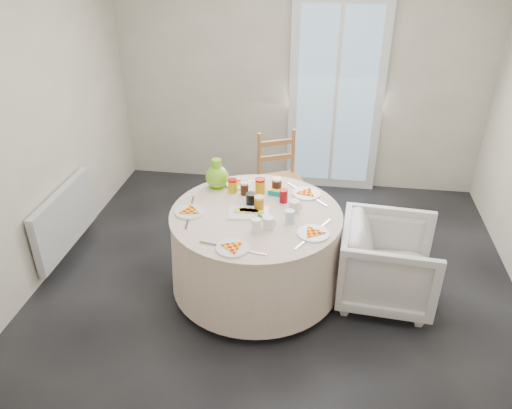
# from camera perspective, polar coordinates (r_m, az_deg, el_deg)

# --- Properties ---
(floor) EXTENTS (4.00, 4.00, 0.00)m
(floor) POSITION_cam_1_polar(r_m,az_deg,el_deg) (4.30, 2.37, -9.32)
(floor) COLOR black
(floor) RESTS_ON ground
(wall_back) EXTENTS (4.00, 0.02, 2.60)m
(wall_back) POSITION_cam_1_polar(r_m,az_deg,el_deg) (5.52, 5.03, 14.86)
(wall_back) COLOR #BCB5A3
(wall_back) RESTS_ON floor
(wall_left) EXTENTS (0.02, 4.00, 2.60)m
(wall_left) POSITION_cam_1_polar(r_m,az_deg,el_deg) (4.29, -25.11, 7.74)
(wall_left) COLOR #BCB5A3
(wall_left) RESTS_ON floor
(glass_door) EXTENTS (1.00, 0.08, 2.10)m
(glass_door) POSITION_cam_1_polar(r_m,az_deg,el_deg) (5.53, 9.11, 11.94)
(glass_door) COLOR silver
(glass_door) RESTS_ON floor
(radiator) EXTENTS (0.07, 1.00, 0.55)m
(radiator) POSITION_cam_1_polar(r_m,az_deg,el_deg) (4.79, -21.00, -1.52)
(radiator) COLOR silver
(radiator) RESTS_ON floor
(table) EXTENTS (1.38, 1.38, 0.70)m
(table) POSITION_cam_1_polar(r_m,az_deg,el_deg) (4.07, 0.00, -5.20)
(table) COLOR beige
(table) RESTS_ON floor
(wooden_chair) EXTENTS (0.54, 0.53, 0.93)m
(wooden_chair) POSITION_cam_1_polar(r_m,az_deg,el_deg) (4.94, 2.90, 2.79)
(wooden_chair) COLOR #A4613D
(wooden_chair) RESTS_ON floor
(armchair) EXTENTS (0.73, 0.78, 0.75)m
(armchair) POSITION_cam_1_polar(r_m,az_deg,el_deg) (4.09, 14.93, -5.93)
(armchair) COLOR silver
(armchair) RESTS_ON floor
(place_settings) EXTENTS (1.53, 1.53, 0.02)m
(place_settings) POSITION_cam_1_polar(r_m,az_deg,el_deg) (3.86, 0.00, -0.39)
(place_settings) COLOR white
(place_settings) RESTS_ON table
(jar_cluster) EXTENTS (0.51, 0.26, 0.15)m
(jar_cluster) POSITION_cam_1_polar(r_m,az_deg,el_deg) (4.06, 0.04, 2.05)
(jar_cluster) COLOR #AF6325
(jar_cluster) RESTS_ON table
(butter_tub) EXTENTS (0.15, 0.12, 0.05)m
(butter_tub) POSITION_cam_1_polar(r_m,az_deg,el_deg) (4.12, 2.37, 1.93)
(butter_tub) COLOR #03949D
(butter_tub) RESTS_ON table
(green_pitcher) EXTENTS (0.23, 0.23, 0.25)m
(green_pitcher) POSITION_cam_1_polar(r_m,az_deg,el_deg) (4.20, -4.49, 3.74)
(green_pitcher) COLOR #76C620
(green_pitcher) RESTS_ON table
(cheese_platter) EXTENTS (0.34, 0.24, 0.04)m
(cheese_platter) POSITION_cam_1_polar(r_m,az_deg,el_deg) (3.85, -0.88, -0.45)
(cheese_platter) COLOR silver
(cheese_platter) RESTS_ON table
(mugs_glasses) EXTENTS (0.67, 0.67, 0.12)m
(mugs_glasses) POSITION_cam_1_polar(r_m,az_deg,el_deg) (3.84, 1.81, 0.10)
(mugs_glasses) COLOR #9A9A9A
(mugs_glasses) RESTS_ON table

